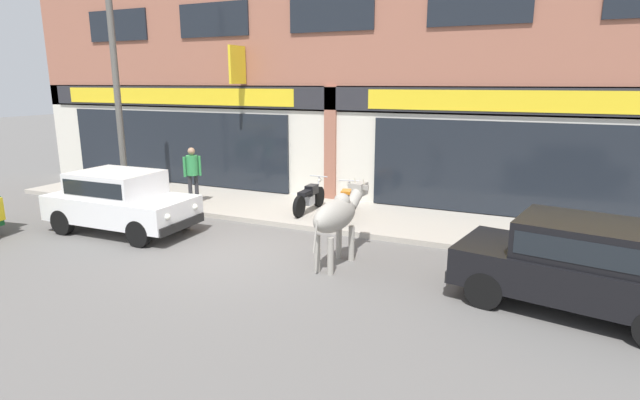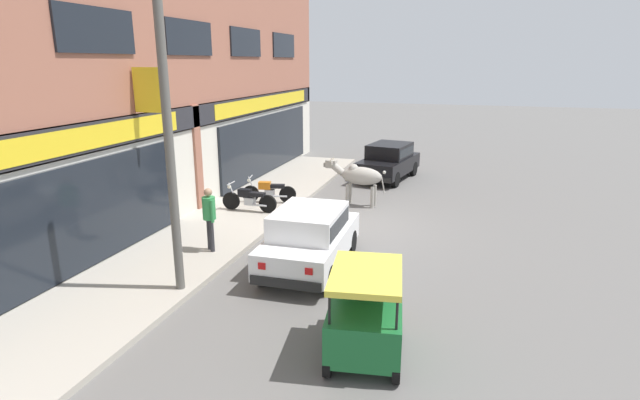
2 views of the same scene
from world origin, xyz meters
name	(u,v)px [view 1 (image 1 of 2)]	position (x,y,z in m)	size (l,w,h in m)	color
ground_plane	(233,255)	(0.00, 0.00, 0.00)	(90.00, 90.00, 0.00)	#605E5B
sidewalk	(309,212)	(0.00, 3.67, 0.06)	(19.00, 2.94, 0.13)	#A8A093
shop_building	(335,55)	(0.00, 5.40, 4.25)	(23.00, 1.40, 8.93)	#9E604C
cow	(337,215)	(2.17, 0.41, 1.01)	(0.66, 2.15, 1.61)	#9E998E
car_0	(120,199)	(-3.37, 0.32, 0.81)	(3.64, 1.68, 1.46)	black
car_1	(578,261)	(6.33, 0.06, 0.81)	(3.80, 2.22, 1.46)	black
motorcycle_0	(309,198)	(0.11, 3.46, 0.51)	(0.52, 1.81, 0.88)	black
motorcycle_1	(345,203)	(1.22, 3.25, 0.51)	(0.64, 1.79, 0.88)	black
pedestrian	(192,169)	(-3.29, 2.94, 1.11)	(0.35, 0.40, 1.60)	#2D2D33
utility_pole	(117,96)	(-5.41, 2.50, 3.12)	(0.18, 0.18, 5.98)	#595651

